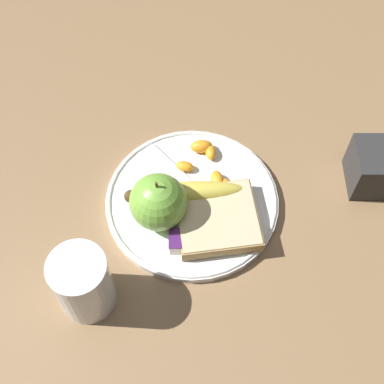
# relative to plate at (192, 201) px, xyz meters

# --- Properties ---
(ground_plane) EXTENTS (3.00, 3.00, 0.00)m
(ground_plane) POSITION_rel_plate_xyz_m (0.00, 0.00, -0.01)
(ground_plane) COLOR olive
(plate) EXTENTS (0.25, 0.25, 0.01)m
(plate) POSITION_rel_plate_xyz_m (0.00, 0.00, 0.00)
(plate) COLOR white
(plate) RESTS_ON ground_plane
(juice_glass) EXTENTS (0.07, 0.07, 0.10)m
(juice_glass) POSITION_rel_plate_xyz_m (0.14, 0.14, 0.04)
(juice_glass) COLOR silver
(juice_glass) RESTS_ON ground_plane
(apple) EXTENTS (0.08, 0.08, 0.09)m
(apple) POSITION_rel_plate_xyz_m (0.05, 0.03, 0.04)
(apple) COLOR #72B23D
(apple) RESTS_ON plate
(banana) EXTENTS (0.17, 0.05, 0.03)m
(banana) POSITION_rel_plate_xyz_m (0.01, -0.00, 0.02)
(banana) COLOR #E0CC4C
(banana) RESTS_ON plate
(bread_slice) EXTENTS (0.13, 0.12, 0.02)m
(bread_slice) POSITION_rel_plate_xyz_m (-0.03, 0.04, 0.02)
(bread_slice) COLOR #AB8751
(bread_slice) RESTS_ON plate
(fork) EXTENTS (0.13, 0.14, 0.00)m
(fork) POSITION_rel_plate_xyz_m (-0.00, -0.02, 0.01)
(fork) COLOR silver
(fork) RESTS_ON plate
(jam_packet) EXTENTS (0.04, 0.03, 0.02)m
(jam_packet) POSITION_rel_plate_xyz_m (0.01, 0.07, 0.01)
(jam_packet) COLOR white
(jam_packet) RESTS_ON plate
(orange_segment_0) EXTENTS (0.02, 0.03, 0.02)m
(orange_segment_0) POSITION_rel_plate_xyz_m (-0.04, -0.03, 0.01)
(orange_segment_0) COLOR orange
(orange_segment_0) RESTS_ON plate
(orange_segment_1) EXTENTS (0.03, 0.02, 0.01)m
(orange_segment_1) POSITION_rel_plate_xyz_m (0.01, -0.05, 0.01)
(orange_segment_1) COLOR orange
(orange_segment_1) RESTS_ON plate
(orange_segment_2) EXTENTS (0.04, 0.02, 0.02)m
(orange_segment_2) POSITION_rel_plate_xyz_m (-0.01, -0.09, 0.01)
(orange_segment_2) COLOR orange
(orange_segment_2) RESTS_ON plate
(orange_segment_3) EXTENTS (0.02, 0.03, 0.02)m
(orange_segment_3) POSITION_rel_plate_xyz_m (-0.03, -0.08, 0.01)
(orange_segment_3) COLOR orange
(orange_segment_3) RESTS_ON plate
(orange_segment_4) EXTENTS (0.02, 0.03, 0.01)m
(orange_segment_4) POSITION_rel_plate_xyz_m (-0.05, -0.02, 0.01)
(orange_segment_4) COLOR orange
(orange_segment_4) RESTS_ON plate
(condiment_caddy) EXTENTS (0.07, 0.07, 0.07)m
(condiment_caddy) POSITION_rel_plate_xyz_m (-0.27, -0.04, 0.03)
(condiment_caddy) COLOR #2D2D2D
(condiment_caddy) RESTS_ON ground_plane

